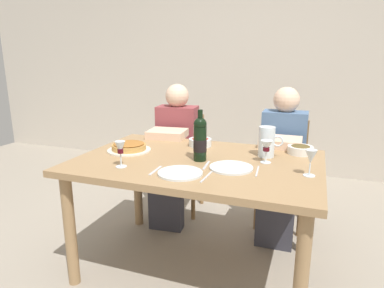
# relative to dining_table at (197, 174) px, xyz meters

# --- Properties ---
(ground_plane) EXTENTS (8.00, 8.00, 0.00)m
(ground_plane) POSITION_rel_dining_table_xyz_m (0.00, 0.00, -0.67)
(ground_plane) COLOR gray
(back_wall) EXTENTS (8.00, 0.10, 2.80)m
(back_wall) POSITION_rel_dining_table_xyz_m (0.00, 2.28, 0.73)
(back_wall) COLOR beige
(back_wall) RESTS_ON ground
(dining_table) EXTENTS (1.50, 1.00, 0.76)m
(dining_table) POSITION_rel_dining_table_xyz_m (0.00, 0.00, 0.00)
(dining_table) COLOR #9E7A51
(dining_table) RESTS_ON ground
(wine_bottle) EXTENTS (0.08, 0.08, 0.32)m
(wine_bottle) POSITION_rel_dining_table_xyz_m (0.02, -0.01, 0.23)
(wine_bottle) COLOR black
(wine_bottle) RESTS_ON dining_table
(water_pitcher) EXTENTS (0.16, 0.10, 0.19)m
(water_pitcher) POSITION_rel_dining_table_xyz_m (0.39, 0.22, 0.18)
(water_pitcher) COLOR silver
(water_pitcher) RESTS_ON dining_table
(baked_tart) EXTENTS (0.29, 0.29, 0.06)m
(baked_tart) POSITION_rel_dining_table_xyz_m (-0.50, 0.03, 0.12)
(baked_tart) COLOR silver
(baked_tart) RESTS_ON dining_table
(salad_bowl) EXTENTS (0.16, 0.16, 0.06)m
(salad_bowl) POSITION_rel_dining_table_xyz_m (-0.09, 0.32, 0.13)
(salad_bowl) COLOR silver
(salad_bowl) RESTS_ON dining_table
(olive_bowl) EXTENTS (0.17, 0.17, 0.06)m
(olive_bowl) POSITION_rel_dining_table_xyz_m (0.59, 0.36, 0.12)
(olive_bowl) COLOR white
(olive_bowl) RESTS_ON dining_table
(wine_glass_left_diner) EXTENTS (0.07, 0.07, 0.14)m
(wine_glass_left_diner) POSITION_rel_dining_table_xyz_m (0.41, 0.08, 0.19)
(wine_glass_left_diner) COLOR silver
(wine_glass_left_diner) RESTS_ON dining_table
(wine_glass_right_diner) EXTENTS (0.06, 0.06, 0.15)m
(wine_glass_right_diner) POSITION_rel_dining_table_xyz_m (0.66, -0.07, 0.19)
(wine_glass_right_diner) COLOR silver
(wine_glass_right_diner) RESTS_ON dining_table
(wine_glass_centre) EXTENTS (0.06, 0.06, 0.15)m
(wine_glass_centre) POSITION_rel_dining_table_xyz_m (-0.37, -0.29, 0.20)
(wine_glass_centre) COLOR silver
(wine_glass_centre) RESTS_ON dining_table
(dinner_plate_left_setting) EXTENTS (0.25, 0.25, 0.01)m
(dinner_plate_left_setting) POSITION_rel_dining_table_xyz_m (0.00, -0.29, 0.10)
(dinner_plate_left_setting) COLOR silver
(dinner_plate_left_setting) RESTS_ON dining_table
(dinner_plate_right_setting) EXTENTS (0.25, 0.25, 0.01)m
(dinner_plate_right_setting) POSITION_rel_dining_table_xyz_m (0.24, -0.10, 0.10)
(dinner_plate_right_setting) COLOR silver
(dinner_plate_right_setting) RESTS_ON dining_table
(fork_left_setting) EXTENTS (0.02, 0.16, 0.00)m
(fork_left_setting) POSITION_rel_dining_table_xyz_m (-0.15, -0.29, 0.09)
(fork_left_setting) COLOR silver
(fork_left_setting) RESTS_ON dining_table
(knife_left_setting) EXTENTS (0.02, 0.18, 0.00)m
(knife_left_setting) POSITION_rel_dining_table_xyz_m (0.15, -0.29, 0.09)
(knife_left_setting) COLOR silver
(knife_left_setting) RESTS_ON dining_table
(knife_right_setting) EXTENTS (0.03, 0.18, 0.00)m
(knife_right_setting) POSITION_rel_dining_table_xyz_m (0.39, -0.10, 0.09)
(knife_right_setting) COLOR silver
(knife_right_setting) RESTS_ON dining_table
(spoon_right_setting) EXTENTS (0.03, 0.16, 0.00)m
(spoon_right_setting) POSITION_rel_dining_table_xyz_m (0.09, -0.10, 0.09)
(spoon_right_setting) COLOR silver
(spoon_right_setting) RESTS_ON dining_table
(chair_left) EXTENTS (0.44, 0.44, 0.87)m
(chair_left) POSITION_rel_dining_table_xyz_m (-0.46, 0.89, -0.17)
(chair_left) COLOR olive
(chair_left) RESTS_ON ground
(diner_left) EXTENTS (0.37, 0.53, 1.16)m
(diner_left) POSITION_rel_dining_table_xyz_m (-0.44, 0.65, -0.05)
(diner_left) COLOR #8E3D42
(diner_left) RESTS_ON ground
(chair_right) EXTENTS (0.40, 0.40, 0.87)m
(chair_right) POSITION_rel_dining_table_xyz_m (0.45, 0.92, -0.17)
(chair_right) COLOR olive
(chair_right) RESTS_ON ground
(diner_right) EXTENTS (0.34, 0.50, 1.16)m
(diner_right) POSITION_rel_dining_table_xyz_m (0.45, 0.68, -0.05)
(diner_right) COLOR #4C6B93
(diner_right) RESTS_ON ground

